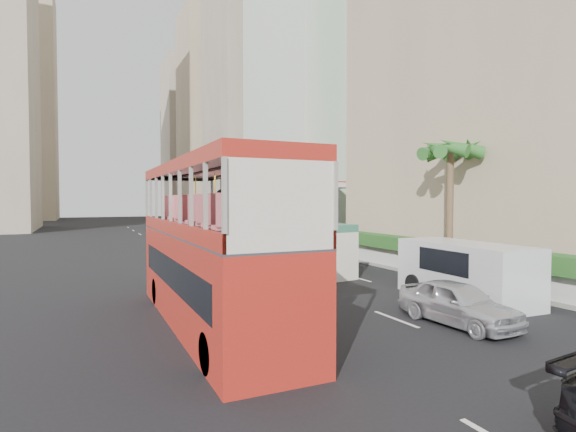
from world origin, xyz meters
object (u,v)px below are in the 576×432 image
minibus_near (305,248)px  van_asset (252,258)px  car_silver_lane_b (457,325)px  shell_station (315,213)px  panel_van_far (270,234)px  car_silver_lane_a (269,284)px  panel_van_near (465,271)px  double_decker_bus (211,244)px  minibus_far (294,235)px  palm_tree (450,210)px

minibus_near → van_asset: bearing=83.7°
car_silver_lane_b → shell_station: size_ratio=0.51×
van_asset → panel_van_far: (3.55, 5.47, 1.12)m
car_silver_lane_a → van_asset: (2.57, 9.17, 0.00)m
car_silver_lane_a → van_asset: 9.52m
panel_van_near → car_silver_lane_b: bearing=-136.8°
car_silver_lane_b → shell_station: bearing=68.1°
shell_station → double_decker_bus: bearing=-124.8°
car_silver_lane_a → minibus_far: 11.51m
minibus_far → palm_tree: bearing=-77.3°
van_asset → shell_station: size_ratio=0.65×
van_asset → panel_van_near: (3.17, -15.35, 1.11)m
double_decker_bus → van_asset: size_ratio=2.12×
minibus_far → panel_van_far: minibus_far is taller
van_asset → panel_van_far: 6.62m
panel_van_far → shell_station: 6.67m
palm_tree → car_silver_lane_b: bearing=-133.1°
car_silver_lane_b → minibus_far: size_ratio=0.65×
palm_tree → van_asset: bearing=123.9°
minibus_near → panel_van_far: size_ratio=1.09×
van_asset → palm_tree: 13.15m
car_silver_lane_b → panel_van_near: bearing=37.7°
van_asset → minibus_near: size_ratio=0.85×
double_decker_bus → car_silver_lane_b: 8.10m
double_decker_bus → minibus_far: double_decker_bus is taller
minibus_far → panel_van_near: bearing=-96.5°
car_silver_lane_a → car_silver_lane_b: 9.14m
car_silver_lane_a → car_silver_lane_b: size_ratio=1.10×
van_asset → minibus_far: (3.40, 0.58, 1.38)m
double_decker_bus → palm_tree: size_ratio=1.72×
panel_van_near → palm_tree: size_ratio=0.87×
car_silver_lane_b → panel_van_far: 23.60m
car_silver_lane_b → minibus_far: 18.76m
double_decker_bus → car_silver_lane_a: bearing=52.4°
double_decker_bus → palm_tree: (13.80, 4.00, 0.85)m
van_asset → shell_station: (9.29, 8.46, 2.75)m
panel_van_near → shell_station: shell_station is taller
palm_tree → shell_station: 19.14m
panel_van_far → car_silver_lane_b: bearing=-102.4°
shell_station → car_silver_lane_b: bearing=-109.0°
car_silver_lane_b → minibus_near: (0.18, 10.87, 1.35)m
minibus_near → panel_van_far: (3.15, 12.46, -0.23)m
car_silver_lane_b → panel_van_far: (3.32, 23.33, 1.12)m
car_silver_lane_a → panel_van_far: panel_van_far is taller
minibus_far → shell_station: bearing=47.6°
minibus_far → palm_tree: (3.69, -11.12, 2.00)m
double_decker_bus → van_asset: 16.21m
van_asset → shell_station: bearing=43.7°
minibus_far → panel_van_near: 15.93m
car_silver_lane_b → double_decker_bus: bearing=151.5°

